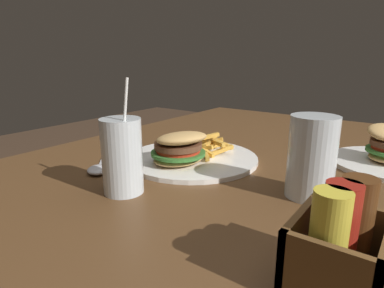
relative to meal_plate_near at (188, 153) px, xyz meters
name	(u,v)px	position (x,y,z in m)	size (l,w,h in m)	color
dining_table	(271,202)	(-0.08, 0.17, -0.10)	(1.36, 1.11, 0.72)	brown
meal_plate_near	(188,153)	(0.00, 0.00, 0.00)	(0.31, 0.31, 0.09)	white
beer_glass	(311,160)	(0.02, 0.28, 0.04)	(0.08, 0.08, 0.14)	silver
juice_glass	(122,158)	(0.20, 0.00, 0.04)	(0.07, 0.07, 0.20)	silver
spoon	(98,169)	(0.16, -0.12, -0.02)	(0.14, 0.14, 0.02)	silver
condiment_caddy	(339,246)	(0.23, 0.37, 0.02)	(0.11, 0.09, 0.12)	brown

